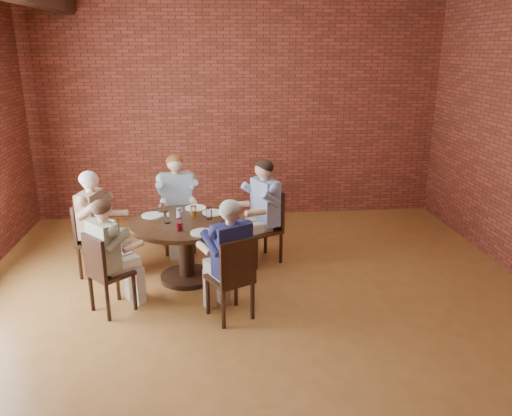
{
  "coord_description": "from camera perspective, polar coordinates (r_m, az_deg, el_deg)",
  "views": [
    {
      "loc": [
        -0.45,
        -4.5,
        2.68
      ],
      "look_at": [
        0.06,
        1.0,
        0.9
      ],
      "focal_mm": 35.0,
      "sensor_mm": 36.0,
      "label": 1
    }
  ],
  "objects": [
    {
      "name": "chair_c",
      "position": [
        6.38,
        -18.29,
        -3.02
      ],
      "size": [
        0.49,
        0.49,
        0.92
      ],
      "rotation": [
        0.0,
        0.0,
        1.34
      ],
      "color": "black",
      "rests_on": "floor"
    },
    {
      "name": "diner_e",
      "position": [
        5.06,
        -3.09,
        -5.95
      ],
      "size": [
        0.72,
        0.77,
        1.28
      ],
      "primitive_type": null,
      "rotation": [
        0.0,
        0.0,
        3.62
      ],
      "color": "#1B1E4C",
      "rests_on": "floor"
    },
    {
      "name": "chair_b",
      "position": [
        6.95,
        -9.0,
        -0.57
      ],
      "size": [
        0.48,
        0.48,
        0.94
      ],
      "rotation": [
        0.0,
        0.0,
        0.15
      ],
      "color": "black",
      "rests_on": "floor"
    },
    {
      "name": "dining_table",
      "position": [
        5.96,
        -8.03,
        -3.45
      ],
      "size": [
        1.29,
        1.29,
        0.75
      ],
      "color": "black",
      "rests_on": "floor"
    },
    {
      "name": "glass_e",
      "position": [
        5.81,
        -10.2,
        -1.07
      ],
      "size": [
        0.07,
        0.07,
        0.14
      ],
      "primitive_type": "cylinder",
      "color": "white",
      "rests_on": "dining_table"
    },
    {
      "name": "smartphone",
      "position": [
        5.74,
        -3.88,
        -1.75
      ],
      "size": [
        0.12,
        0.15,
        0.01
      ],
      "primitive_type": "cube",
      "rotation": [
        0.0,
        0.0,
        -0.4
      ],
      "color": "black",
      "rests_on": "dining_table"
    },
    {
      "name": "glass_f",
      "position": [
        5.56,
        -8.74,
        -1.88
      ],
      "size": [
        0.07,
        0.07,
        0.14
      ],
      "primitive_type": "cylinder",
      "color": "white",
      "rests_on": "dining_table"
    },
    {
      "name": "plate_b",
      "position": [
        6.32,
        -6.94,
        0.02
      ],
      "size": [
        0.26,
        0.26,
        0.01
      ],
      "primitive_type": "cylinder",
      "color": "white",
      "rests_on": "dining_table"
    },
    {
      "name": "wall_back",
      "position": [
        8.07,
        -2.12,
        10.89
      ],
      "size": [
        7.0,
        0.0,
        7.0
      ],
      "primitive_type": "plane",
      "rotation": [
        1.57,
        0.0,
        0.0
      ],
      "color": "brown",
      "rests_on": "ground"
    },
    {
      "name": "plate_a",
      "position": [
        6.11,
        -4.95,
        -0.53
      ],
      "size": [
        0.26,
        0.26,
        0.01
      ],
      "primitive_type": "cylinder",
      "color": "white",
      "rests_on": "dining_table"
    },
    {
      "name": "glass_b",
      "position": [
        5.96,
        -7.16,
        -0.44
      ],
      "size": [
        0.07,
        0.07,
        0.14
      ],
      "primitive_type": "cylinder",
      "color": "white",
      "rests_on": "dining_table"
    },
    {
      "name": "chair_a",
      "position": [
        6.47,
        1.25,
        -1.71
      ],
      "size": [
        0.58,
        0.58,
        0.95
      ],
      "rotation": [
        0.0,
        0.0,
        -1.12
      ],
      "color": "black",
      "rests_on": "floor"
    },
    {
      "name": "glass_a",
      "position": [
        5.88,
        -5.39,
        -0.64
      ],
      "size": [
        0.07,
        0.07,
        0.14
      ],
      "primitive_type": "cylinder",
      "color": "white",
      "rests_on": "dining_table"
    },
    {
      "name": "chair_d",
      "position": [
        5.42,
        -16.93,
        -6.85
      ],
      "size": [
        0.54,
        0.54,
        0.88
      ],
      "rotation": [
        0.0,
        0.0,
        2.31
      ],
      "color": "black",
      "rests_on": "floor"
    },
    {
      "name": "glass_c",
      "position": [
        6.13,
        -10.75,
        -0.09
      ],
      "size": [
        0.07,
        0.07,
        0.14
      ],
      "primitive_type": "cylinder",
      "color": "white",
      "rests_on": "dining_table"
    },
    {
      "name": "diner_d",
      "position": [
        5.4,
        -16.4,
        -5.34
      ],
      "size": [
        0.74,
        0.74,
        1.24
      ],
      "primitive_type": null,
      "rotation": [
        0.0,
        0.0,
        2.31
      ],
      "color": "gray",
      "rests_on": "floor"
    },
    {
      "name": "floor",
      "position": [
        5.26,
        0.33,
        -12.76
      ],
      "size": [
        7.0,
        7.0,
        0.0
      ],
      "primitive_type": "plane",
      "color": "#9F6331",
      "rests_on": "ground"
    },
    {
      "name": "diner_b",
      "position": [
        6.82,
        -8.99,
        0.46
      ],
      "size": [
        0.62,
        0.72,
        1.33
      ],
      "primitive_type": null,
      "rotation": [
        0.0,
        0.0,
        0.15
      ],
      "color": "#879EAC",
      "rests_on": "floor"
    },
    {
      "name": "glass_d",
      "position": [
        5.94,
        -8.77,
        -0.58
      ],
      "size": [
        0.07,
        0.07,
        0.14
      ],
      "primitive_type": "cylinder",
      "color": "white",
      "rests_on": "dining_table"
    },
    {
      "name": "diner_c",
      "position": [
        6.3,
        -17.76,
        -1.79
      ],
      "size": [
        0.73,
        0.64,
        1.3
      ],
      "primitive_type": null,
      "rotation": [
        0.0,
        0.0,
        1.34
      ],
      "color": "brown",
      "rests_on": "floor"
    },
    {
      "name": "diner_a",
      "position": [
        6.37,
        0.6,
        -0.47
      ],
      "size": [
        0.83,
        0.77,
        1.35
      ],
      "primitive_type": null,
      "rotation": [
        0.0,
        0.0,
        -1.12
      ],
      "color": "#3D54A0",
      "rests_on": "floor"
    },
    {
      "name": "plate_c",
      "position": [
        6.12,
        -11.74,
        -0.82
      ],
      "size": [
        0.26,
        0.26,
        0.01
      ],
      "primitive_type": "cylinder",
      "color": "white",
      "rests_on": "dining_table"
    },
    {
      "name": "plate_d",
      "position": [
        5.47,
        -6.16,
        -2.81
      ],
      "size": [
        0.26,
        0.26,
        0.01
      ],
      "primitive_type": "cylinder",
      "color": "white",
      "rests_on": "dining_table"
    },
    {
      "name": "chair_e",
      "position": [
        5.06,
        -2.62,
        -7.74
      ],
      "size": [
        0.54,
        0.54,
        0.91
      ],
      "rotation": [
        0.0,
        0.0,
        3.62
      ],
      "color": "black",
      "rests_on": "floor"
    }
  ]
}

